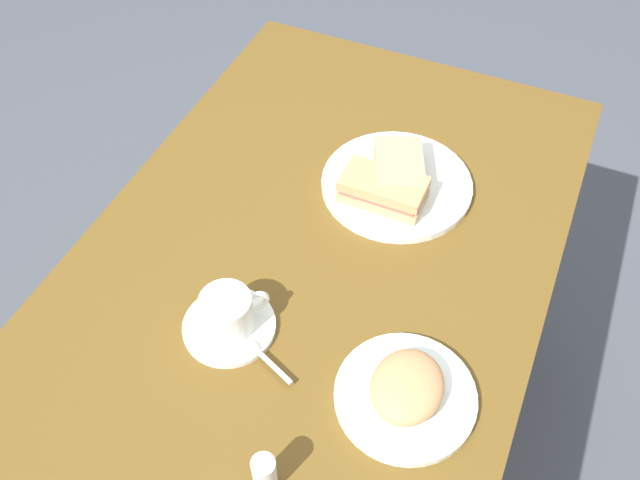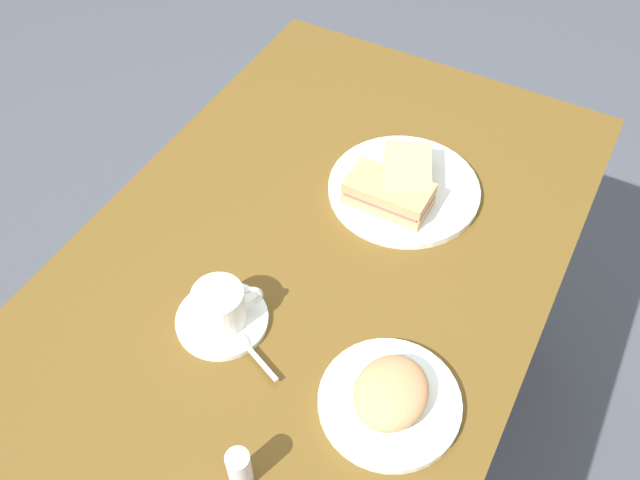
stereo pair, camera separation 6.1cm
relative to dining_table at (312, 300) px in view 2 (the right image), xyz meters
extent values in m
plane|color=#474B53|center=(0.00, 0.00, -0.65)|extent=(6.00, 6.00, 0.00)
cube|color=brown|center=(0.00, 0.00, 0.10)|extent=(1.21, 0.76, 0.04)
cylinder|color=brown|center=(0.53, -0.31, -0.28)|extent=(0.07, 0.07, 0.73)
cylinder|color=brown|center=(0.53, 0.31, -0.28)|extent=(0.07, 0.07, 0.73)
cylinder|color=white|center=(0.21, -0.07, 0.13)|extent=(0.27, 0.27, 0.01)
cube|color=tan|center=(0.22, -0.07, 0.14)|extent=(0.15, 0.13, 0.02)
cube|color=brown|center=(0.22, -0.07, 0.16)|extent=(0.14, 0.12, 0.01)
cube|color=tan|center=(0.22, -0.07, 0.17)|extent=(0.15, 0.13, 0.02)
cube|color=tan|center=(0.16, -0.06, 0.15)|extent=(0.08, 0.15, 0.02)
cube|color=#B25B56|center=(0.16, -0.06, 0.16)|extent=(0.07, 0.13, 0.01)
cube|color=tan|center=(0.16, -0.06, 0.17)|extent=(0.08, 0.15, 0.02)
cylinder|color=white|center=(-0.18, 0.06, 0.13)|extent=(0.14, 0.14, 0.01)
cylinder|color=white|center=(-0.18, 0.06, 0.16)|extent=(0.08, 0.08, 0.07)
cylinder|color=#A27644|center=(-0.18, 0.06, 0.19)|extent=(0.07, 0.07, 0.01)
torus|color=white|center=(-0.14, 0.03, 0.16)|extent=(0.04, 0.04, 0.05)
cube|color=silver|center=(-0.21, -0.03, 0.13)|extent=(0.04, 0.07, 0.00)
ellipsoid|color=silver|center=(-0.20, 0.01, 0.13)|extent=(0.03, 0.03, 0.01)
cylinder|color=white|center=(-0.18, -0.23, 0.13)|extent=(0.20, 0.20, 0.01)
ellipsoid|color=tan|center=(-0.18, -0.23, 0.16)|extent=(0.12, 0.10, 0.04)
cylinder|color=silver|center=(-0.37, -0.10, 0.16)|extent=(0.03, 0.03, 0.07)
camera|label=1|loc=(-0.65, -0.30, 1.02)|focal=38.70mm
camera|label=2|loc=(-0.62, -0.35, 1.02)|focal=38.70mm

